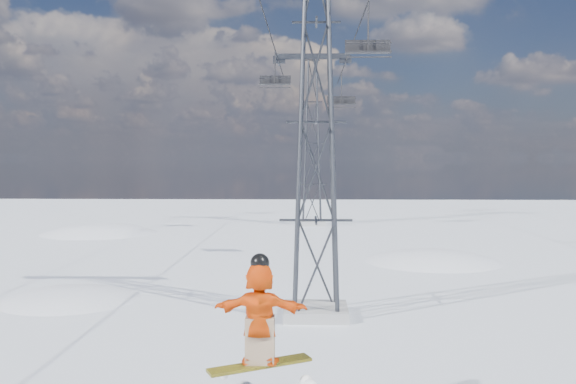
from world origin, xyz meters
The scene contains 6 objects.
lift_tower_near centered at (0.80, 8.00, 5.47)m, with size 5.20×1.80×11.43m.
lift_tower_far centered at (0.80, 33.00, 5.47)m, with size 5.20×1.80×11.43m.
haul_cables centered at (0.80, 19.50, 10.85)m, with size 4.46×51.00×0.06m.
lift_chair_mid centered at (3.00, 16.52, 9.00)m, with size 1.86×0.54×2.31m.
lift_chair_far centered at (-1.40, 27.91, 9.03)m, with size 1.83×0.53×2.27m.
lift_chair_extra centered at (3.00, 38.14, 8.75)m, with size 2.11×0.61×2.62m.
Camera 1 is at (0.61, -9.95, 4.48)m, focal length 40.00 mm.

